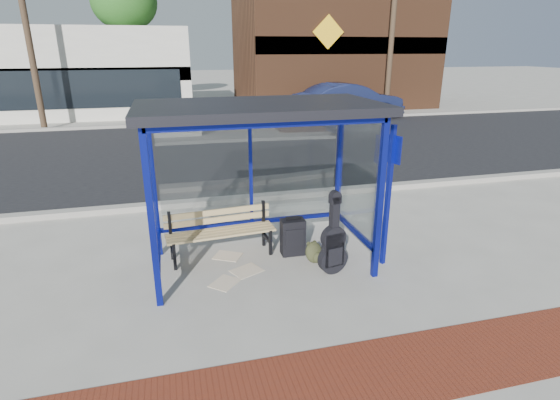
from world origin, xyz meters
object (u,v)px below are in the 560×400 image
object	(u,v)px
guitar_bag	(333,246)
parked_car	(349,101)
backpack	(314,253)
suitcase	(293,237)
bench	(220,229)
fire_hydrant	(396,105)

from	to	relation	value
guitar_bag	parked_car	bearing A→B (deg)	55.99
backpack	parked_car	world-z (taller)	parked_car
guitar_bag	backpack	size ratio (longest dim) A/B	3.53
suitcase	backpack	xyz separation A→B (m)	(0.24, -0.35, -0.14)
bench	guitar_bag	size ratio (longest dim) A/B	1.44
bench	parked_car	world-z (taller)	parked_car
bench	guitar_bag	world-z (taller)	guitar_bag
backpack	parked_car	bearing A→B (deg)	49.03
guitar_bag	suitcase	xyz separation A→B (m)	(-0.40, 0.72, -0.14)
parked_car	fire_hydrant	size ratio (longest dim) A/B	6.71
backpack	fire_hydrant	distance (m)	16.80
guitar_bag	fire_hydrant	xyz separation A→B (m)	(8.91, 14.51, -0.04)
backpack	suitcase	bearing A→B (deg)	108.61
bench	backpack	world-z (taller)	bench
bench	suitcase	distance (m)	1.15
guitar_bag	bench	bearing A→B (deg)	136.97
bench	suitcase	size ratio (longest dim) A/B	2.65
suitcase	fire_hydrant	bearing A→B (deg)	57.22
suitcase	backpack	distance (m)	0.45
suitcase	fire_hydrant	distance (m)	16.64
bench	parked_car	xyz separation A→B (m)	(7.34, 12.33, 0.36)
fire_hydrant	bench	bearing A→B (deg)	-127.56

